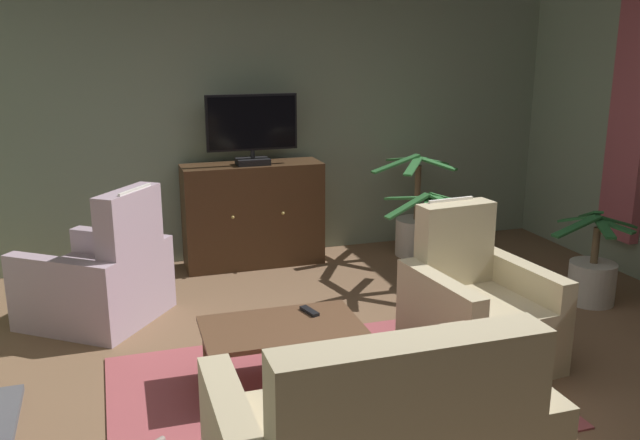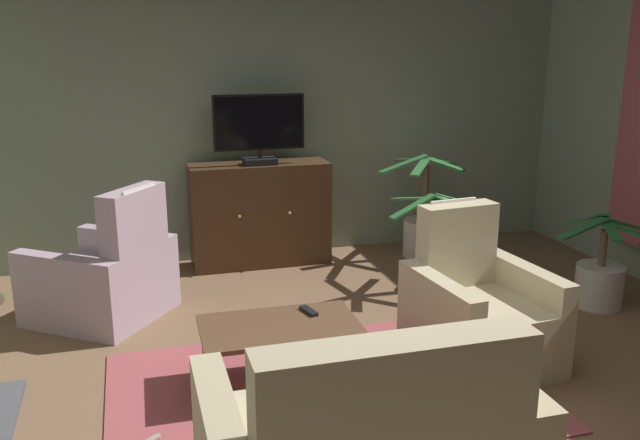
# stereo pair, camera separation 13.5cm
# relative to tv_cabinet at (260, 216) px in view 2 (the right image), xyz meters

# --- Properties ---
(ground_plane) EXTENTS (6.73, 6.47, 0.04)m
(ground_plane) POSITION_rel_tv_cabinet_xyz_m (0.21, -2.63, -0.50)
(ground_plane) COLOR brown
(wall_back) EXTENTS (6.73, 0.10, 2.57)m
(wall_back) POSITION_rel_tv_cabinet_xyz_m (0.21, 0.35, 0.81)
(wall_back) COLOR gray
(wall_back) RESTS_ON ground_plane
(rug_central) EXTENTS (2.64, 1.75, 0.01)m
(rug_central) POSITION_rel_tv_cabinet_xyz_m (-0.12, -2.60, -0.47)
(rug_central) COLOR #9E474C
(rug_central) RESTS_ON ground_plane
(tv_cabinet) EXTENTS (1.33, 0.45, 1.00)m
(tv_cabinet) POSITION_rel_tv_cabinet_xyz_m (0.00, 0.00, 0.00)
(tv_cabinet) COLOR black
(tv_cabinet) RESTS_ON ground_plane
(television) EXTENTS (0.86, 0.20, 0.66)m
(television) POSITION_rel_tv_cabinet_xyz_m (0.00, -0.05, 0.87)
(television) COLOR black
(television) RESTS_ON tv_cabinet
(coffee_table) EXTENTS (1.00, 0.61, 0.42)m
(coffee_table) POSITION_rel_tv_cabinet_xyz_m (-0.36, -2.44, -0.11)
(coffee_table) COLOR brown
(coffee_table) RESTS_ON ground_plane
(tv_remote) EXTENTS (0.09, 0.18, 0.02)m
(tv_remote) POSITION_rel_tv_cabinet_xyz_m (-0.13, -2.31, -0.05)
(tv_remote) COLOR black
(tv_remote) RESTS_ON coffee_table
(armchair_by_fireplace) EXTENTS (0.90, 0.95, 1.06)m
(armchair_by_fireplace) POSITION_rel_tv_cabinet_xyz_m (1.02, -2.46, -0.14)
(armchair_by_fireplace) COLOR tan
(armchair_by_fireplace) RESTS_ON ground_plane
(armchair_in_far_corner) EXTENTS (1.26, 1.25, 1.08)m
(armchair_in_far_corner) POSITION_rel_tv_cabinet_xyz_m (-1.43, -0.97, -0.15)
(armchair_in_far_corner) COLOR #AD93A3
(armchair_in_far_corner) RESTS_ON ground_plane
(potted_plant_small_fern_corner) EXTENTS (0.97, 0.92, 0.87)m
(potted_plant_small_fern_corner) POSITION_rel_tv_cabinet_xyz_m (1.32, -1.12, -0.22)
(potted_plant_small_fern_corner) COLOR #3D4C5B
(potted_plant_small_fern_corner) RESTS_ON ground_plane
(potted_plant_on_hearth_side) EXTENTS (0.81, 0.83, 0.79)m
(potted_plant_on_hearth_side) POSITION_rel_tv_cabinet_xyz_m (2.47, -1.86, -0.26)
(potted_plant_on_hearth_side) COLOR beige
(potted_plant_on_hearth_side) RESTS_ON ground_plane
(potted_plant_leafy_by_curtain) EXTENTS (0.84, 0.84, 1.05)m
(potted_plant_leafy_by_curtain) POSITION_rel_tv_cabinet_xyz_m (1.64, -0.22, -0.23)
(potted_plant_leafy_by_curtain) COLOR beige
(potted_plant_leafy_by_curtain) RESTS_ON ground_plane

